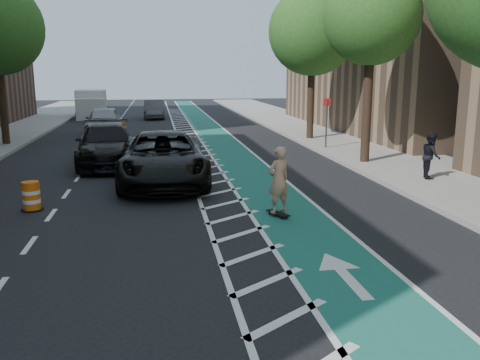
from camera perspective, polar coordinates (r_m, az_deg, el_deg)
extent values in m
plane|color=black|center=(11.74, -7.11, -6.44)|extent=(120.00, 120.00, 0.00)
cube|color=#1B6055|center=(21.72, -0.27, 2.26)|extent=(2.00, 90.00, 0.01)
cube|color=silver|center=(21.54, -4.22, 2.14)|extent=(1.40, 90.00, 0.01)
cube|color=gray|center=(23.61, 15.52, 2.78)|extent=(5.00, 90.00, 0.15)
cube|color=gray|center=(22.69, 9.89, 2.69)|extent=(0.12, 90.00, 0.16)
cylinder|color=#382619|center=(20.90, 14.12, 7.57)|extent=(0.36, 0.36, 4.40)
sphere|color=#29531B|center=(20.95, 14.65, 17.43)|extent=(4.20, 4.20, 4.20)
cylinder|color=#382619|center=(28.41, 7.70, 8.92)|extent=(0.36, 0.36, 4.40)
sphere|color=#29531B|center=(28.44, 7.91, 16.18)|extent=(4.20, 4.20, 4.20)
cylinder|color=#382619|center=(28.20, -25.06, 7.89)|extent=(0.36, 0.36, 4.40)
cylinder|color=#4C4C4C|center=(24.60, 9.68, 6.05)|extent=(0.08, 0.08, 2.40)
cube|color=red|center=(24.51, 9.77, 8.61)|extent=(0.35, 0.02, 0.35)
cube|color=black|center=(13.33, 4.29, -3.72)|extent=(0.51, 0.80, 0.03)
cylinder|color=black|center=(13.50, 3.35, -3.77)|extent=(0.05, 0.07, 0.06)
cylinder|color=black|center=(13.59, 3.89, -3.67)|extent=(0.05, 0.07, 0.06)
cylinder|color=black|center=(13.10, 4.70, -4.28)|extent=(0.05, 0.07, 0.06)
cylinder|color=black|center=(13.19, 5.25, -4.17)|extent=(0.05, 0.07, 0.06)
imported|color=tan|center=(13.11, 4.35, 0.00)|extent=(0.75, 0.64, 1.74)
imported|color=black|center=(17.34, -8.63, 2.48)|extent=(2.90, 6.21, 1.72)
imported|color=black|center=(21.26, -14.76, 3.87)|extent=(2.77, 5.83, 1.64)
imported|color=#98989D|center=(31.61, -15.04, 6.45)|extent=(2.13, 4.96, 1.67)
imported|color=#515055|center=(41.97, -9.59, 7.86)|extent=(1.59, 4.51, 1.48)
imported|color=black|center=(18.38, 20.65, 2.57)|extent=(0.80, 0.90, 1.55)
cube|color=silver|center=(44.49, -16.32, 8.25)|extent=(2.73, 3.74, 2.22)
cube|color=silver|center=(41.85, -16.41, 7.65)|extent=(2.36, 1.96, 1.66)
cylinder|color=black|center=(41.49, -17.78, 6.91)|extent=(0.34, 0.80, 0.78)
cylinder|color=black|center=(41.42, -15.01, 7.07)|extent=(0.34, 0.80, 0.78)
cylinder|color=black|center=(45.47, -17.50, 7.34)|extent=(0.34, 0.80, 0.78)
cylinder|color=black|center=(45.40, -14.97, 7.48)|extent=(0.34, 0.80, 0.78)
cylinder|color=#DD5D0B|center=(14.92, -22.39, -1.68)|extent=(0.46, 0.46, 0.80)
cylinder|color=silver|center=(14.95, -22.35, -2.17)|extent=(0.47, 0.47, 0.11)
cylinder|color=silver|center=(14.89, -22.42, -1.25)|extent=(0.47, 0.47, 0.11)
cylinder|color=black|center=(15.01, -22.27, -3.09)|extent=(0.58, 0.58, 0.04)
cylinder|color=#DC570B|center=(23.05, -13.24, 3.79)|extent=(0.60, 0.60, 1.03)
cylinder|color=silver|center=(23.07, -13.22, 3.37)|extent=(0.61, 0.61, 0.14)
cylinder|color=silver|center=(23.03, -13.26, 4.16)|extent=(0.61, 0.61, 0.14)
cylinder|color=black|center=(23.12, -13.18, 2.58)|extent=(0.76, 0.76, 0.05)
cylinder|color=#D8530B|center=(30.11, -13.21, 5.53)|extent=(0.51, 0.51, 0.89)
cylinder|color=silver|center=(30.13, -13.19, 5.25)|extent=(0.52, 0.52, 0.12)
cylinder|color=silver|center=(30.10, -13.22, 5.77)|extent=(0.52, 0.52, 0.12)
cylinder|color=black|center=(30.16, -13.17, 4.73)|extent=(0.65, 0.65, 0.04)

